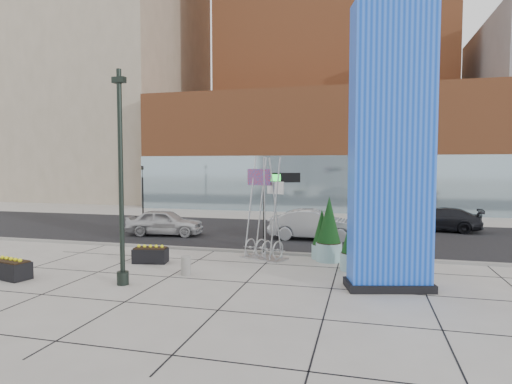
% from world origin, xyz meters
% --- Properties ---
extents(ground, '(160.00, 160.00, 0.00)m').
position_xyz_m(ground, '(0.00, 0.00, 0.00)').
color(ground, '#9E9991').
rests_on(ground, ground).
extents(street_asphalt, '(80.00, 12.00, 0.02)m').
position_xyz_m(street_asphalt, '(0.00, 10.00, 0.01)').
color(street_asphalt, black).
rests_on(street_asphalt, ground).
extents(curb_edge, '(80.00, 0.30, 0.12)m').
position_xyz_m(curb_edge, '(0.00, 4.00, 0.06)').
color(curb_edge, gray).
rests_on(curb_edge, ground).
extents(tower_podium, '(34.00, 10.00, 11.00)m').
position_xyz_m(tower_podium, '(1.00, 27.00, 5.50)').
color(tower_podium, '#AA5A31').
rests_on(tower_podium, ground).
extents(tower_glass_front, '(34.00, 0.60, 5.00)m').
position_xyz_m(tower_glass_front, '(1.00, 22.20, 2.50)').
color(tower_glass_front, '#8CA5B2').
rests_on(tower_glass_front, ground).
extents(building_beige_left, '(18.00, 20.00, 34.00)m').
position_xyz_m(building_beige_left, '(-26.00, 34.00, 17.00)').
color(building_beige_left, gray).
rests_on(building_beige_left, ground).
extents(blue_pylon, '(3.05, 1.90, 9.43)m').
position_xyz_m(blue_pylon, '(5.86, -0.55, 4.55)').
color(blue_pylon, blue).
rests_on(blue_pylon, ground).
extents(lamp_post, '(0.47, 0.41, 7.42)m').
position_xyz_m(lamp_post, '(-3.10, -2.32, 3.04)').
color(lamp_post, black).
rests_on(lamp_post, ground).
extents(public_art_sculpture, '(2.22, 1.66, 4.54)m').
position_xyz_m(public_art_sculpture, '(0.72, 3.00, 1.19)').
color(public_art_sculpture, silver).
rests_on(public_art_sculpture, ground).
extents(concrete_bollard, '(0.37, 0.37, 0.72)m').
position_xyz_m(concrete_bollard, '(-1.50, -0.56, 0.36)').
color(concrete_bollard, gray).
rests_on(concrete_bollard, ground).
extents(overhead_street_sign, '(1.71, 0.85, 3.81)m').
position_xyz_m(overhead_street_sign, '(1.16, 3.80, 3.27)').
color(overhead_street_sign, black).
rests_on(overhead_street_sign, ground).
extents(round_planter_east, '(0.98, 0.98, 2.44)m').
position_xyz_m(round_planter_east, '(4.60, 1.80, 1.15)').
color(round_planter_east, '#91BEC3').
rests_on(round_planter_east, ground).
extents(round_planter_mid, '(0.89, 0.89, 2.23)m').
position_xyz_m(round_planter_mid, '(3.20, 3.60, 1.06)').
color(round_planter_mid, '#91BEC3').
rests_on(round_planter_mid, ground).
extents(round_planter_west, '(1.13, 1.13, 2.82)m').
position_xyz_m(round_planter_west, '(3.55, 3.21, 1.34)').
color(round_planter_west, '#91BEC3').
rests_on(round_planter_west, ground).
extents(box_planter_north, '(1.52, 0.93, 0.78)m').
position_xyz_m(box_planter_north, '(-3.80, 0.97, 0.36)').
color(box_planter_north, black).
rests_on(box_planter_north, ground).
extents(box_planter_south, '(1.60, 1.06, 0.81)m').
position_xyz_m(box_planter_south, '(-7.50, -2.63, 0.37)').
color(box_planter_south, black).
rests_on(box_planter_south, ground).
extents(car_white_west, '(4.69, 2.36, 1.53)m').
position_xyz_m(car_white_west, '(-6.42, 7.61, 0.77)').
color(car_white_west, silver).
rests_on(car_white_west, ground).
extents(car_silver_mid, '(5.07, 1.81, 1.67)m').
position_xyz_m(car_silver_mid, '(2.34, 8.34, 0.83)').
color(car_silver_mid, '#A9ACB0').
rests_on(car_silver_mid, ground).
extents(car_dark_east, '(5.33, 2.82, 1.47)m').
position_xyz_m(car_dark_east, '(9.55, 13.45, 0.74)').
color(car_dark_east, black).
rests_on(car_dark_east, ground).
extents(traffic_signal, '(0.15, 0.18, 4.10)m').
position_xyz_m(traffic_signal, '(-12.00, 15.00, 2.30)').
color(traffic_signal, black).
rests_on(traffic_signal, ground).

